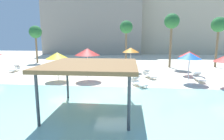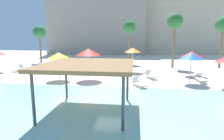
{
  "view_description": "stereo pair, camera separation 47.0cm",
  "coord_description": "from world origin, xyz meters",
  "px_view_note": "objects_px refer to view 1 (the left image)",
  "views": [
    {
      "loc": [
        1.17,
        -12.7,
        3.87
      ],
      "look_at": [
        -0.24,
        2.0,
        1.3
      ],
      "focal_mm": 29.94,
      "sensor_mm": 36.0,
      "label": 1
    },
    {
      "loc": [
        1.64,
        -12.65,
        3.87
      ],
      "look_at": [
        -0.24,
        2.0,
        1.3
      ],
      "focal_mm": 29.94,
      "sensor_mm": 36.0,
      "label": 2
    }
  ],
  "objects_px": {
    "lounge_chair_1": "(15,69)",
    "lounge_chair_5": "(149,74)",
    "beach_umbrella_orange_5": "(131,50)",
    "lounge_chair_3": "(138,82)",
    "palm_tree_0": "(172,23)",
    "palm_tree_2": "(126,28)",
    "beach_umbrella_red_3": "(189,54)",
    "beach_umbrella_blue_0": "(190,56)",
    "beach_umbrella_yellow_2": "(57,56)",
    "palm_tree_1": "(35,33)",
    "palm_tree_3": "(219,26)",
    "shade_pavilion": "(91,66)",
    "beach_umbrella_red_1": "(87,52)",
    "lounge_chair_2": "(199,77)"
  },
  "relations": [
    {
      "from": "palm_tree_1",
      "to": "palm_tree_3",
      "type": "xyz_separation_m",
      "value": [
        25.68,
        -2.11,
        0.74
      ]
    },
    {
      "from": "beach_umbrella_orange_5",
      "to": "palm_tree_2",
      "type": "distance_m",
      "value": 7.7
    },
    {
      "from": "lounge_chair_5",
      "to": "beach_umbrella_blue_0",
      "type": "bearing_deg",
      "value": 38.98
    },
    {
      "from": "beach_umbrella_yellow_2",
      "to": "palm_tree_3",
      "type": "height_order",
      "value": "palm_tree_3"
    },
    {
      "from": "lounge_chair_3",
      "to": "palm_tree_1",
      "type": "distance_m",
      "value": 20.37
    },
    {
      "from": "lounge_chair_1",
      "to": "beach_umbrella_orange_5",
      "type": "bearing_deg",
      "value": 86.13
    },
    {
      "from": "lounge_chair_2",
      "to": "palm_tree_2",
      "type": "distance_m",
      "value": 14.01
    },
    {
      "from": "beach_umbrella_yellow_2",
      "to": "lounge_chair_5",
      "type": "distance_m",
      "value": 8.83
    },
    {
      "from": "beach_umbrella_blue_0",
      "to": "palm_tree_2",
      "type": "distance_m",
      "value": 13.55
    },
    {
      "from": "beach_umbrella_red_3",
      "to": "palm_tree_1",
      "type": "bearing_deg",
      "value": 158.74
    },
    {
      "from": "palm_tree_3",
      "to": "lounge_chair_3",
      "type": "bearing_deg",
      "value": -134.23
    },
    {
      "from": "shade_pavilion",
      "to": "lounge_chair_2",
      "type": "distance_m",
      "value": 11.51
    },
    {
      "from": "beach_umbrella_blue_0",
      "to": "palm_tree_1",
      "type": "distance_m",
      "value": 22.69
    },
    {
      "from": "lounge_chair_3",
      "to": "lounge_chair_5",
      "type": "height_order",
      "value": "same"
    },
    {
      "from": "lounge_chair_3",
      "to": "palm_tree_2",
      "type": "xyz_separation_m",
      "value": [
        -1.32,
        13.49,
        4.92
      ]
    },
    {
      "from": "beach_umbrella_orange_5",
      "to": "lounge_chair_5",
      "type": "xyz_separation_m",
      "value": [
        1.8,
        -3.07,
        -2.16
      ]
    },
    {
      "from": "lounge_chair_1",
      "to": "palm_tree_0",
      "type": "distance_m",
      "value": 19.83
    },
    {
      "from": "beach_umbrella_red_1",
      "to": "lounge_chair_1",
      "type": "xyz_separation_m",
      "value": [
        -9.39,
        3.5,
        -2.26
      ]
    },
    {
      "from": "beach_umbrella_blue_0",
      "to": "palm_tree_3",
      "type": "relative_size",
      "value": 0.4
    },
    {
      "from": "beach_umbrella_red_3",
      "to": "lounge_chair_3",
      "type": "distance_m",
      "value": 7.55
    },
    {
      "from": "shade_pavilion",
      "to": "beach_umbrella_red_3",
      "type": "relative_size",
      "value": 1.85
    },
    {
      "from": "palm_tree_0",
      "to": "palm_tree_2",
      "type": "relative_size",
      "value": 1.08
    },
    {
      "from": "shade_pavilion",
      "to": "beach_umbrella_red_1",
      "type": "bearing_deg",
      "value": 104.31
    },
    {
      "from": "beach_umbrella_red_1",
      "to": "palm_tree_0",
      "type": "height_order",
      "value": "palm_tree_0"
    },
    {
      "from": "lounge_chair_3",
      "to": "palm_tree_2",
      "type": "height_order",
      "value": "palm_tree_2"
    },
    {
      "from": "palm_tree_2",
      "to": "beach_umbrella_yellow_2",
      "type": "bearing_deg",
      "value": -116.22
    },
    {
      "from": "beach_umbrella_yellow_2",
      "to": "palm_tree_3",
      "type": "relative_size",
      "value": 0.4
    },
    {
      "from": "beach_umbrella_red_1",
      "to": "beach_umbrella_orange_5",
      "type": "bearing_deg",
      "value": 48.68
    },
    {
      "from": "lounge_chair_1",
      "to": "lounge_chair_5",
      "type": "relative_size",
      "value": 0.99
    },
    {
      "from": "beach_umbrella_blue_0",
      "to": "beach_umbrella_yellow_2",
      "type": "relative_size",
      "value": 1.02
    },
    {
      "from": "shade_pavilion",
      "to": "beach_umbrella_red_1",
      "type": "height_order",
      "value": "beach_umbrella_red_1"
    },
    {
      "from": "lounge_chair_2",
      "to": "lounge_chair_5",
      "type": "xyz_separation_m",
      "value": [
        -4.32,
        0.98,
        0.0
      ]
    },
    {
      "from": "beach_umbrella_red_3",
      "to": "lounge_chair_1",
      "type": "height_order",
      "value": "beach_umbrella_red_3"
    },
    {
      "from": "beach_umbrella_orange_5",
      "to": "palm_tree_0",
      "type": "relative_size",
      "value": 0.4
    },
    {
      "from": "lounge_chair_1",
      "to": "palm_tree_2",
      "type": "height_order",
      "value": "palm_tree_2"
    },
    {
      "from": "palm_tree_1",
      "to": "palm_tree_2",
      "type": "height_order",
      "value": "palm_tree_2"
    },
    {
      "from": "shade_pavilion",
      "to": "palm_tree_0",
      "type": "height_order",
      "value": "palm_tree_0"
    },
    {
      "from": "beach_umbrella_blue_0",
      "to": "palm_tree_2",
      "type": "xyz_separation_m",
      "value": [
        -5.66,
        11.96,
        2.91
      ]
    },
    {
      "from": "palm_tree_1",
      "to": "palm_tree_3",
      "type": "distance_m",
      "value": 25.78
    },
    {
      "from": "beach_umbrella_orange_5",
      "to": "palm_tree_3",
      "type": "distance_m",
      "value": 12.39
    },
    {
      "from": "beach_umbrella_yellow_2",
      "to": "lounge_chair_2",
      "type": "xyz_separation_m",
      "value": [
        12.74,
        0.84,
        -1.93
      ]
    },
    {
      "from": "lounge_chair_3",
      "to": "lounge_chair_5",
      "type": "relative_size",
      "value": 1.0
    },
    {
      "from": "beach_umbrella_orange_5",
      "to": "lounge_chair_3",
      "type": "height_order",
      "value": "beach_umbrella_orange_5"
    },
    {
      "from": "shade_pavilion",
      "to": "beach_umbrella_blue_0",
      "type": "relative_size",
      "value": 1.77
    },
    {
      "from": "palm_tree_0",
      "to": "palm_tree_1",
      "type": "relative_size",
      "value": 1.21
    },
    {
      "from": "beach_umbrella_yellow_2",
      "to": "beach_umbrella_orange_5",
      "type": "bearing_deg",
      "value": 36.47
    },
    {
      "from": "beach_umbrella_yellow_2",
      "to": "palm_tree_2",
      "type": "height_order",
      "value": "palm_tree_2"
    },
    {
      "from": "beach_umbrella_blue_0",
      "to": "palm_tree_1",
      "type": "relative_size",
      "value": 0.46
    },
    {
      "from": "beach_umbrella_red_3",
      "to": "lounge_chair_2",
      "type": "height_order",
      "value": "beach_umbrella_red_3"
    },
    {
      "from": "lounge_chair_2",
      "to": "palm_tree_0",
      "type": "xyz_separation_m",
      "value": [
        -0.98,
        7.86,
        5.41
      ]
    }
  ]
}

